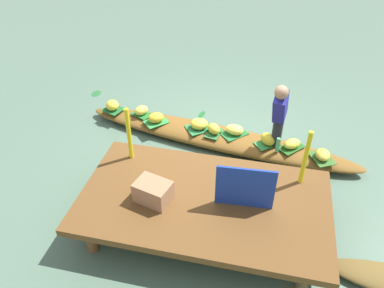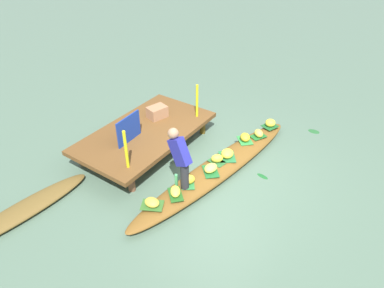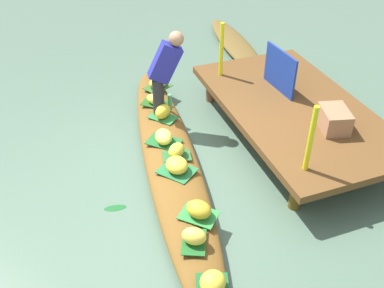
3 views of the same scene
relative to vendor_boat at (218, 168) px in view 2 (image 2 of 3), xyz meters
name	(u,v)px [view 2 (image 2 of 3)]	position (x,y,z in m)	size (l,w,h in m)	color
canal_water	(218,173)	(0.00, 0.00, -0.12)	(40.00, 40.00, 0.00)	#4F6A56
dock_platform	(146,133)	(-0.14, 1.85, 0.30)	(3.20, 1.80, 0.48)	brown
vendor_boat	(218,168)	(0.00, 0.00, 0.00)	(4.87, 0.67, 0.24)	brown
moored_boat	(23,210)	(-3.03, 2.32, -0.04)	(2.66, 0.52, 0.16)	brown
leaf_mat_0	(227,157)	(0.32, -0.03, 0.12)	(0.42, 0.33, 0.01)	#256E3A
banana_bunch_0	(227,153)	(0.32, -0.03, 0.21)	(0.30, 0.26, 0.18)	yellow
leaf_mat_1	(152,205)	(-1.71, 0.35, 0.12)	(0.39, 0.29, 0.01)	#336225
banana_bunch_1	(152,202)	(-1.71, 0.35, 0.19)	(0.28, 0.22, 0.14)	gold
leaf_mat_2	(175,194)	(-1.25, 0.18, 0.12)	(0.41, 0.24, 0.01)	#22581D
banana_bunch_2	(175,191)	(-1.25, 0.18, 0.20)	(0.29, 0.18, 0.15)	yellow
leaf_mat_3	(211,171)	(-0.29, 0.00, 0.12)	(0.43, 0.29, 0.01)	#1E622B
banana_bunch_3	(211,168)	(-0.29, 0.00, 0.20)	(0.30, 0.22, 0.16)	#F3E554
leaf_mat_4	(188,183)	(-0.86, 0.17, 0.12)	(0.38, 0.24, 0.01)	#2B7739
banana_bunch_4	(188,179)	(-0.86, 0.17, 0.22)	(0.27, 0.19, 0.19)	yellow
leaf_mat_5	(258,136)	(1.43, -0.23, 0.12)	(0.35, 0.24, 0.01)	#1E6326
banana_bunch_5	(259,133)	(1.43, -0.23, 0.21)	(0.25, 0.18, 0.17)	#F7D24B
leaf_mat_6	(217,162)	(0.05, 0.06, 0.12)	(0.35, 0.24, 0.01)	#28612F
banana_bunch_6	(217,158)	(0.05, 0.06, 0.21)	(0.25, 0.18, 0.17)	yellow
leaf_mat_7	(270,126)	(2.00, -0.27, 0.12)	(0.34, 0.30, 0.01)	#1C5927
banana_bunch_7	(270,123)	(2.00, -0.27, 0.22)	(0.24, 0.23, 0.19)	yellow
leaf_mat_8	(245,140)	(1.10, -0.05, 0.12)	(0.39, 0.29, 0.01)	#2E863C
banana_bunch_8	(245,137)	(1.10, -0.05, 0.21)	(0.28, 0.22, 0.17)	gold
vendor_person	(180,156)	(-0.97, 0.25, 0.81)	(0.25, 0.51, 1.21)	#28282D
water_bottle	(176,180)	(-1.02, 0.32, 0.25)	(0.06, 0.06, 0.25)	#4EAB67
market_banner	(129,129)	(-0.64, 1.85, 0.66)	(0.72, 0.03, 0.60)	navy
railing_post_west	(126,150)	(-1.34, 1.25, 0.77)	(0.06, 0.06, 0.82)	yellow
railing_post_east	(197,101)	(1.06, 1.25, 0.77)	(0.06, 0.06, 0.82)	yellow
produce_crate	(157,112)	(0.48, 2.00, 0.50)	(0.44, 0.32, 0.27)	#9E6E4D
drifting_plant_0	(314,131)	(2.77, -1.14, -0.12)	(0.28, 0.19, 0.01)	#245C2C
drifting_plant_1	(263,176)	(0.43, -0.83, -0.12)	(0.26, 0.11, 0.01)	#1A5A26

